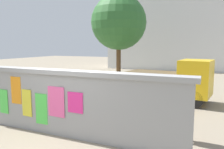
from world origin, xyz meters
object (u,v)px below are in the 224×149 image
bicycle_near (40,100)px  person_walking (179,103)px  auto_rickshaw_truck (172,81)px  motorcycle (136,109)px  tree_roadside (119,22)px  bicycle_far (75,108)px

bicycle_near → person_walking: person_walking is taller
auto_rickshaw_truck → motorcycle: 3.40m
bicycle_near → tree_roadside: 9.49m
motorcycle → tree_roadside: size_ratio=0.31×
bicycle_near → auto_rickshaw_truck: bearing=37.3°
bicycle_far → person_walking: 3.49m
bicycle_far → tree_roadside: size_ratio=0.27×
bicycle_far → person_walking: person_walking is taller
auto_rickshaw_truck → bicycle_near: auto_rickshaw_truck is taller
bicycle_near → tree_roadside: bearing=91.9°
motorcycle → person_walking: person_walking is taller
bicycle_far → auto_rickshaw_truck: bearing=54.9°
person_walking → bicycle_far: bearing=173.1°
auto_rickshaw_truck → bicycle_far: auto_rickshaw_truck is taller
motorcycle → auto_rickshaw_truck: bearing=79.9°
bicycle_near → bicycle_far: (1.78, -0.37, 0.00)m
auto_rickshaw_truck → tree_roadside: 7.81m
auto_rickshaw_truck → bicycle_near: (-4.39, -3.35, -0.54)m
auto_rickshaw_truck → tree_roadside: (-4.68, 5.38, 3.18)m
bicycle_far → person_walking: size_ratio=1.03×
motorcycle → tree_roadside: bearing=115.2°
tree_roadside → bicycle_near: bearing=-88.1°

